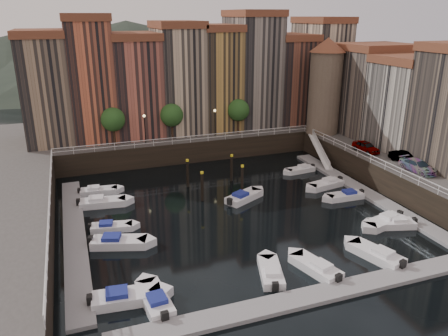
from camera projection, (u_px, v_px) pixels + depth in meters
name	position (u px, v px, depth m)	size (l,w,h in m)	color
ground	(231.00, 208.00, 47.35)	(200.00, 200.00, 0.00)	black
quay_far	(174.00, 135.00, 69.93)	(80.00, 20.00, 3.00)	black
quay_right	(448.00, 171.00, 54.01)	(20.00, 36.00, 3.00)	black
dock_left	(75.00, 235.00, 41.24)	(2.00, 28.00, 0.35)	gray
dock_right	(362.00, 190.00, 51.57)	(2.00, 28.00, 0.35)	gray
dock_near	(312.00, 296.00, 32.21)	(30.00, 2.00, 0.35)	gray
mountains	(118.00, 53.00, 142.89)	(145.00, 100.00, 18.00)	#2D382D
far_terrace	(197.00, 77.00, 65.62)	(48.70, 10.30, 17.50)	#8B7259
right_terrace	(414.00, 99.00, 56.00)	(9.30, 24.30, 14.00)	#695B4F
corner_tower	(325.00, 85.00, 63.21)	(5.20, 5.20, 13.80)	#6B5B4C
promenade_trees	(176.00, 115.00, 60.89)	(21.20, 3.20, 5.20)	black
street_lamps	(181.00, 121.00, 60.34)	(10.36, 0.36, 4.18)	black
railings	(216.00, 161.00, 50.43)	(36.08, 34.04, 0.52)	white
gangway	(320.00, 150.00, 61.04)	(2.78, 8.32, 3.73)	white
mooring_pilings	(216.00, 177.00, 51.64)	(6.04, 5.01, 3.78)	black
boat_left_0	(125.00, 298.00, 31.68)	(5.33, 2.37, 1.20)	white
boat_left_1	(118.00, 242.00, 39.40)	(5.33, 3.31, 1.20)	white
boat_left_2	(111.00, 227.00, 42.38)	(4.28, 2.22, 0.96)	white
boat_left_3	(102.00, 202.00, 47.74)	(5.31, 2.50, 1.20)	white
boat_left_4	(98.00, 191.00, 51.00)	(4.53, 2.00, 1.02)	white
boat_right_0	(393.00, 224.00, 42.98)	(4.81, 2.85, 1.08)	white
boat_right_1	(385.00, 221.00, 43.40)	(5.04, 2.84, 1.13)	white
boat_right_2	(346.00, 196.00, 49.60)	(4.52, 1.77, 1.03)	white
boat_right_3	(326.00, 184.00, 52.92)	(4.97, 2.59, 1.11)	white
boat_right_4	(301.00, 169.00, 58.09)	(4.24, 1.93, 0.96)	white
boat_near_0	(155.00, 300.00, 31.46)	(2.20, 5.00, 1.13)	white
boat_near_1	(271.00, 273.00, 34.83)	(2.89, 4.76, 1.07)	white
boat_near_2	(316.00, 267.00, 35.49)	(2.95, 5.01, 1.12)	white
boat_near_3	(377.00, 254.00, 37.38)	(3.21, 5.28, 1.18)	white
car_a	(366.00, 147.00, 56.01)	(1.64, 4.07, 1.39)	gray
car_b	(405.00, 158.00, 51.76)	(1.45, 4.16, 1.37)	gray
car_c	(418.00, 167.00, 48.98)	(1.89, 4.65, 1.35)	gray
boat_extra_523	(244.00, 197.00, 49.19)	(5.05, 3.85, 1.16)	white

